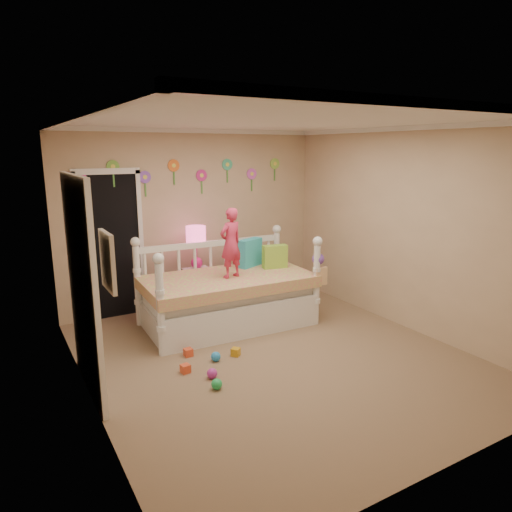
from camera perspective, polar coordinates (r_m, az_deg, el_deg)
floor at (r=5.44m, az=2.31°, el=-12.23°), size 4.00×4.50×0.01m
ceiling at (r=4.93m, az=2.60°, el=16.30°), size 4.00×4.50×0.01m
back_wall at (r=6.99m, az=-7.54°, el=4.53°), size 4.00×0.01×2.60m
left_wall at (r=4.31m, az=-20.57°, el=-1.46°), size 0.01×4.50×2.60m
right_wall at (r=6.31m, az=17.98°, el=3.10°), size 0.01×4.50×2.60m
crown_molding at (r=4.92m, az=2.60°, el=15.95°), size 4.00×4.50×0.06m
daybed at (r=6.18m, az=-3.55°, el=-3.05°), size 2.30×1.31×1.22m
pillow_turquoise at (r=6.59m, az=-0.72°, el=0.41°), size 0.42×0.28×0.40m
pillow_lime at (r=6.52m, az=2.33°, el=-0.07°), size 0.36×0.19×0.33m
child at (r=5.98m, az=-3.12°, el=1.60°), size 0.38×0.30×0.91m
nightstand at (r=6.84m, az=-7.21°, el=-4.11°), size 0.39×0.30×0.63m
table_lamp at (r=6.66m, az=-7.38°, el=1.88°), size 0.28×0.28×0.62m
closet_doorway at (r=6.65m, az=-17.39°, el=1.30°), size 0.90×0.04×2.07m
flower_decals at (r=6.89m, az=-8.36°, el=9.73°), size 3.40×0.02×0.50m
mirror_closet at (r=4.67m, az=-20.49°, el=-3.57°), size 0.07×1.30×2.10m
wall_picture at (r=3.40m, az=-17.78°, el=-0.63°), size 0.05×0.34×0.42m
hanging_bag at (r=6.22m, az=7.72°, el=-1.74°), size 0.20×0.16×0.36m
toy_scatter at (r=5.31m, az=-5.56°, el=-12.26°), size 1.11×1.46×0.11m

